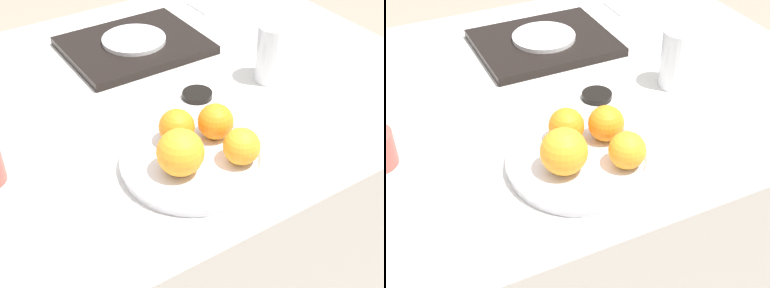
% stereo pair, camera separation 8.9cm
% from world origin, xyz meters
% --- Properties ---
extents(table, '(1.30, 0.87, 0.72)m').
position_xyz_m(table, '(0.00, 0.00, 0.36)').
color(table, silver).
rests_on(table, ground_plane).
extents(fruit_platter, '(0.25, 0.25, 0.03)m').
position_xyz_m(fruit_platter, '(-0.00, -0.26, 0.73)').
color(fruit_platter, silver).
rests_on(fruit_platter, table).
extents(orange_0, '(0.08, 0.08, 0.08)m').
position_xyz_m(orange_0, '(-0.04, -0.27, 0.78)').
color(orange_0, orange).
rests_on(orange_0, fruit_platter).
extents(orange_1, '(0.06, 0.06, 0.06)m').
position_xyz_m(orange_1, '(-0.00, -0.20, 0.77)').
color(orange_1, orange).
rests_on(orange_1, fruit_platter).
extents(orange_2, '(0.06, 0.06, 0.06)m').
position_xyz_m(orange_2, '(0.06, -0.31, 0.77)').
color(orange_2, orange).
rests_on(orange_2, fruit_platter).
extents(orange_3, '(0.06, 0.06, 0.06)m').
position_xyz_m(orange_3, '(0.07, -0.22, 0.77)').
color(orange_3, orange).
rests_on(orange_3, fruit_platter).
extents(water_glass, '(0.07, 0.07, 0.12)m').
position_xyz_m(water_glass, '(0.30, -0.10, 0.78)').
color(water_glass, silver).
rests_on(water_glass, table).
extents(serving_tray, '(0.31, 0.26, 0.02)m').
position_xyz_m(serving_tray, '(0.11, 0.18, 0.73)').
color(serving_tray, black).
rests_on(serving_tray, table).
extents(side_plate, '(0.15, 0.15, 0.01)m').
position_xyz_m(side_plate, '(0.11, 0.18, 0.75)').
color(side_plate, silver).
rests_on(side_plate, serving_tray).
extents(napkin, '(0.14, 0.11, 0.01)m').
position_xyz_m(napkin, '(0.43, 0.29, 0.72)').
color(napkin, white).
rests_on(napkin, table).
extents(soy_dish, '(0.06, 0.06, 0.01)m').
position_xyz_m(soy_dish, '(0.12, -0.08, 0.73)').
color(soy_dish, black).
rests_on(soy_dish, table).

